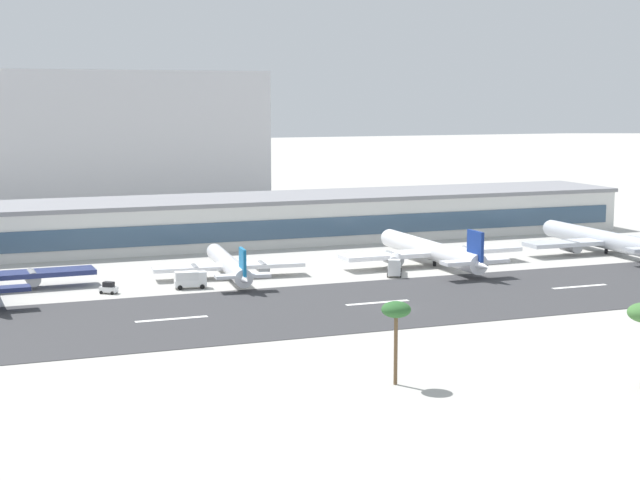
# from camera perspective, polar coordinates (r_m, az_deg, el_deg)

# --- Properties ---
(ground_plane) EXTENTS (1400.00, 1400.00, 0.00)m
(ground_plane) POSITION_cam_1_polar(r_m,az_deg,el_deg) (171.12, 4.68, -3.94)
(ground_plane) COLOR #B2AFA8
(runway_strip) EXTENTS (800.00, 39.57, 0.08)m
(runway_strip) POSITION_cam_1_polar(r_m,az_deg,el_deg) (176.05, 3.90, -3.58)
(runway_strip) COLOR #38383A
(runway_strip) RESTS_ON ground_plane
(runway_centreline_dash_3) EXTENTS (12.00, 1.20, 0.01)m
(runway_centreline_dash_3) POSITION_cam_1_polar(r_m,az_deg,el_deg) (164.00, -8.52, -4.51)
(runway_centreline_dash_3) COLOR white
(runway_centreline_dash_3) RESTS_ON runway_strip
(runway_centreline_dash_4) EXTENTS (12.00, 1.20, 0.01)m
(runway_centreline_dash_4) POSITION_cam_1_polar(r_m,az_deg,el_deg) (175.25, 3.33, -3.61)
(runway_centreline_dash_4) COLOR white
(runway_centreline_dash_4) RESTS_ON runway_strip
(runway_centreline_dash_5) EXTENTS (12.00, 1.20, 0.01)m
(runway_centreline_dash_5) POSITION_cam_1_polar(r_m,az_deg,el_deg) (196.09, 14.70, -2.60)
(runway_centreline_dash_5) COLOR white
(runway_centreline_dash_5) RESTS_ON runway_strip
(terminal_building) EXTENTS (191.90, 27.52, 11.39)m
(terminal_building) POSITION_cam_1_polar(r_m,az_deg,el_deg) (249.80, -3.04, 1.24)
(terminal_building) COLOR silver
(terminal_building) RESTS_ON ground_plane
(distant_hotel_block) EXTENTS (123.89, 29.86, 44.67)m
(distant_hotel_block) POSITION_cam_1_polar(r_m,az_deg,el_deg) (338.50, -13.71, 5.67)
(distant_hotel_block) COLOR #BCBCC1
(distant_hotel_block) RESTS_ON ground_plane
(airliner_blue_tail_gate_1) EXTENTS (30.86, 39.13, 8.18)m
(airliner_blue_tail_gate_1) POSITION_cam_1_polar(r_m,az_deg,el_deg) (199.00, -5.23, -1.47)
(airliner_blue_tail_gate_1) COLOR silver
(airliner_blue_tail_gate_1) RESTS_ON ground_plane
(airliner_navy_tail_gate_2) EXTENTS (41.71, 46.84, 9.78)m
(airliner_navy_tail_gate_2) POSITION_cam_1_polar(r_m,az_deg,el_deg) (214.00, 6.58, -0.67)
(airliner_navy_tail_gate_2) COLOR white
(airliner_navy_tail_gate_2) RESTS_ON ground_plane
(airliner_black_tail_gate_3) EXTENTS (40.07, 47.21, 9.86)m
(airliner_black_tail_gate_3) POSITION_cam_1_polar(r_m,az_deg,el_deg) (238.88, 16.11, -0.01)
(airliner_black_tail_gate_3) COLOR silver
(airliner_black_tail_gate_3) RESTS_ON ground_plane
(service_baggage_tug_0) EXTENTS (3.53, 3.20, 2.20)m
(service_baggage_tug_0) POSITION_cam_1_polar(r_m,az_deg,el_deg) (187.23, -12.06, -2.72)
(service_baggage_tug_0) COLOR white
(service_baggage_tug_0) RESTS_ON ground_plane
(service_fuel_truck_1) EXTENTS (6.03, 8.79, 3.95)m
(service_fuel_truck_1) POSITION_cam_1_polar(r_m,az_deg,el_deg) (202.88, 4.30, -1.44)
(service_fuel_truck_1) COLOR white
(service_fuel_truck_1) RESTS_ON ground_plane
(service_box_truck_2) EXTENTS (6.22, 3.21, 3.25)m
(service_box_truck_2) POSITION_cam_1_polar(r_m,az_deg,el_deg) (189.55, -7.46, -2.24)
(service_box_truck_2) COLOR white
(service_box_truck_2) RESTS_ON ground_plane
(palm_tree_3) EXTENTS (3.74, 3.74, 10.70)m
(palm_tree_3) POSITION_cam_1_polar(r_m,az_deg,el_deg) (124.48, 4.40, -4.16)
(palm_tree_3) COLOR brown
(palm_tree_3) RESTS_ON ground_plane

